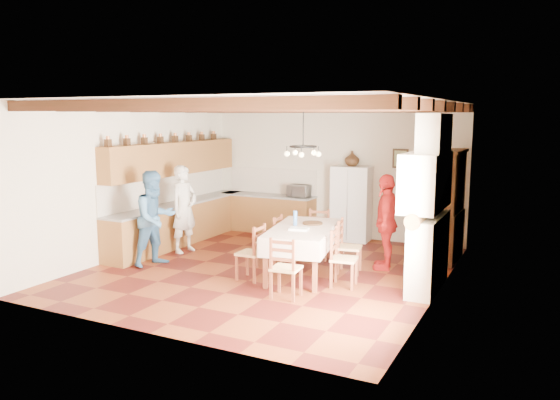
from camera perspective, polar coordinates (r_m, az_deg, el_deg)
The scene contains 31 objects.
floor at distance 9.96m, azimuth -1.29°, elevation -7.38°, with size 6.00×6.50×0.02m, color #4B1510.
ceiling at distance 9.57m, azimuth -1.36°, elevation 10.27°, with size 6.00×6.50×0.02m, color white.
wall_back at distance 12.60m, azimuth 5.60°, elevation 3.00°, with size 6.00×0.02×3.00m, color beige.
wall_front at distance 6.96m, azimuth -13.91°, elevation -1.93°, with size 6.00×0.02×3.00m, color beige.
wall_left at distance 11.35m, azimuth -14.91°, elevation 2.11°, with size 0.02×6.50×3.00m, color beige.
wall_right at distance 8.68m, azimuth 16.56°, elevation 0.05°, with size 0.02×6.50×3.00m, color beige.
ceiling_beams at distance 9.56m, azimuth -1.36°, elevation 9.67°, with size 6.00×6.30×0.16m, color #341F11, non-canonical shape.
lower_cabinets_left at distance 12.13m, azimuth -10.34°, elevation -2.44°, with size 0.60×4.30×0.86m, color brown.
lower_cabinets_back at distance 13.10m, azimuth -1.31°, elevation -1.46°, with size 2.30×0.60×0.86m, color brown.
countertop_left at distance 12.05m, azimuth -10.39°, elevation -0.34°, with size 0.62×4.30×0.04m, color slate.
countertop_back at distance 13.03m, azimuth -1.31°, elevation 0.48°, with size 2.34×0.62×0.04m, color slate.
backsplash_left at distance 12.18m, azimuth -11.51°, elevation 1.24°, with size 0.03×4.30×0.60m, color beige.
backsplash_back at distance 13.24m, azimuth -0.75°, elevation 2.01°, with size 2.30×0.03×0.60m, color beige.
upper_cabinets at distance 12.01m, azimuth -11.00°, elevation 4.27°, with size 0.35×4.20×0.70m, color brown.
fireplace at distance 8.94m, azimuth 14.92°, elevation -0.28°, with size 0.56×1.60×2.80m, color beige, non-canonical shape.
wall_picture at distance 12.08m, azimuth 12.47°, elevation 4.25°, with size 0.34×0.03×0.42m, color #312516.
refrigerator at distance 12.29m, azimuth 7.56°, elevation -0.33°, with size 0.83×0.68×1.66m, color white.
hutch at distance 10.90m, azimuth 17.10°, elevation -0.56°, with size 0.49×1.18×2.13m, color #352210, non-canonical shape.
dining_table at distance 9.46m, azimuth 2.38°, elevation -3.36°, with size 1.36×2.12×0.86m.
chandelier at distance 9.26m, azimuth 2.44°, elevation 5.61°, with size 0.47×0.47×0.03m, color black.
chair_left_near at distance 9.29m, azimuth -3.09°, elevation -5.45°, with size 0.42×0.40×0.96m, color brown, non-canonical shape.
chair_left_far at distance 10.10m, azimuth -1.12°, elevation -4.27°, with size 0.42×0.40×0.96m, color brown, non-canonical shape.
chair_right_near at distance 8.96m, azimuth 6.72°, elevation -6.03°, with size 0.42×0.40×0.96m, color brown, non-canonical shape.
chair_right_far at distance 9.75m, azimuth 7.29°, elevation -4.82°, with size 0.42×0.40×0.96m, color brown, non-canonical shape.
chair_end_near at distance 8.38m, azimuth 0.64°, elevation -7.02°, with size 0.42×0.40×0.96m, color brown, non-canonical shape.
chair_end_far at distance 10.61m, azimuth 3.98°, elevation -3.65°, with size 0.42×0.40×0.96m, color brown, non-canonical shape.
person_man at distance 11.25m, azimuth -9.98°, elevation -0.93°, with size 0.65×0.43×1.78m, color silver.
person_woman_blue at distance 10.35m, azimuth -12.92°, elevation -1.88°, with size 0.86×0.67×1.77m, color teal.
person_woman_red at distance 10.03m, azimuth 11.03°, elevation -2.25°, with size 1.02×0.42×1.74m, color #B31C19.
microwave at distance 12.65m, azimuth 1.98°, elevation 0.96°, with size 0.50×0.34×0.28m, color silver.
fridge_vase at distance 12.18m, azimuth 7.54°, elevation 4.33°, with size 0.32×0.32×0.34m, color #352210.
Camera 1 is at (4.45, -8.46, 2.76)m, focal length 35.00 mm.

